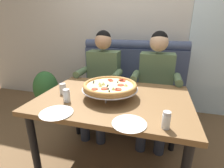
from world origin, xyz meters
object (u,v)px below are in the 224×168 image
object	(u,v)px
potted_plant	(47,91)
shaker_pepper_flakes	(63,89)
booth_bench	(130,94)
dining_table	(114,106)
shaker_oregano	(67,96)
diner_right	(156,81)
patio_chair	(211,71)
shaker_parmesan	(166,121)
plate_near_left	(129,123)
pizza	(110,86)
diner_left	(102,77)
plate_near_right	(56,112)

from	to	relation	value
potted_plant	shaker_pepper_flakes	bearing A→B (deg)	-44.28
booth_bench	dining_table	world-z (taller)	booth_bench
shaker_oregano	potted_plant	world-z (taller)	shaker_oregano
shaker_oregano	potted_plant	size ratio (longest dim) A/B	0.15
dining_table	diner_right	distance (m)	0.74
shaker_pepper_flakes	patio_chair	world-z (taller)	patio_chair
booth_bench	shaker_parmesan	distance (m)	1.41
booth_bench	plate_near_left	size ratio (longest dim) A/B	6.74
potted_plant	patio_chair	bearing A→B (deg)	29.07
dining_table	diner_right	bearing A→B (deg)	62.78
pizza	plate_near_left	size ratio (longest dim) A/B	2.16
diner_right	dining_table	bearing A→B (deg)	-117.22
diner_left	shaker_pepper_flakes	size ratio (longest dim) A/B	13.32
pizza	shaker_oregano	xyz separation A→B (m)	(-0.31, -0.19, -0.06)
plate_near_left	potted_plant	bearing A→B (deg)	142.95
diner_left	shaker_oregano	world-z (taller)	diner_left
booth_bench	diner_right	bearing A→B (deg)	-38.42
diner_right	patio_chair	world-z (taller)	diner_right
dining_table	pizza	xyz separation A→B (m)	(-0.03, -0.01, 0.19)
diner_left	shaker_parmesan	xyz separation A→B (m)	(0.76, -1.02, 0.08)
shaker_oregano	plate_near_left	world-z (taller)	shaker_oregano
plate_near_right	potted_plant	size ratio (longest dim) A/B	0.34
shaker_oregano	shaker_parmesan	distance (m)	0.78
dining_table	shaker_pepper_flakes	distance (m)	0.48
booth_bench	dining_table	size ratio (longest dim) A/B	1.16
plate_near_left	diner_right	bearing A→B (deg)	82.77
booth_bench	potted_plant	xyz separation A→B (m)	(-1.24, -0.22, -0.01)
shaker_parmesan	plate_near_right	bearing A→B (deg)	-178.62
patio_chair	potted_plant	bearing A→B (deg)	-150.93
diner_right	patio_chair	size ratio (longest dim) A/B	1.48
dining_table	pizza	world-z (taller)	pizza
pizza	diner_right	bearing A→B (deg)	60.95
shaker_parmesan	shaker_pepper_flakes	bearing A→B (deg)	160.34
shaker_parmesan	shaker_pepper_flakes	size ratio (longest dim) A/B	1.15
shaker_pepper_flakes	diner_right	bearing A→B (deg)	41.44
plate_near_left	plate_near_right	size ratio (longest dim) A/B	0.94
diner_right	shaker_pepper_flakes	distance (m)	1.07
dining_table	pizza	distance (m)	0.19
diner_right	pizza	size ratio (longest dim) A/B	2.66
patio_chair	potted_plant	distance (m)	2.91
booth_bench	patio_chair	bearing A→B (deg)	42.51
diner_left	plate_near_right	xyz separation A→B (m)	(0.02, -1.04, 0.04)
plate_near_right	potted_plant	xyz separation A→B (m)	(-0.92, 1.09, -0.37)
dining_table	potted_plant	xyz separation A→B (m)	(-1.24, 0.70, -0.27)
shaker_pepper_flakes	plate_near_right	xyz separation A→B (m)	(0.15, -0.33, -0.03)
dining_table	plate_near_left	size ratio (longest dim) A/B	5.80
shaker_oregano	patio_chair	world-z (taller)	patio_chair
booth_bench	pizza	size ratio (longest dim) A/B	3.12
diner_right	patio_chair	distance (m)	1.77
booth_bench	shaker_oregano	distance (m)	1.23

